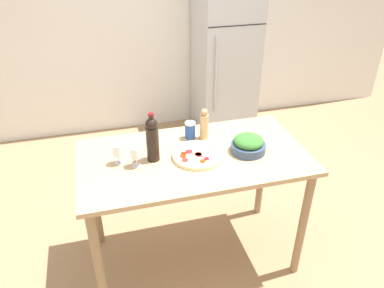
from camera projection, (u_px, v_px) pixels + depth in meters
The scene contains 11 objects.
ground_plane at pixel (193, 254), 2.82m from camera, with size 14.00×14.00×0.00m, color #9E7A56.
wall_back at pixel (139, 14), 3.95m from camera, with size 6.40×0.06×2.60m.
refrigerator at pixel (225, 56), 4.05m from camera, with size 0.60×0.65×1.79m.
prep_counter at pixel (194, 171), 2.42m from camera, with size 1.44×0.77×0.89m.
wine_bottle at pixel (152, 138), 2.24m from camera, with size 0.08×0.08×0.32m.
wine_glass_near at pixel (136, 153), 2.21m from camera, with size 0.07×0.07×0.13m.
wine_glass_far at pixel (118, 151), 2.23m from camera, with size 0.07×0.07×0.13m.
pepper_mill at pixel (204, 124), 2.49m from camera, with size 0.06×0.06×0.22m.
salad_bowl at pixel (248, 144), 2.37m from camera, with size 0.22×0.22×0.12m.
homemade_pizza at pixel (198, 155), 2.33m from camera, with size 0.32×0.32×0.03m.
salt_canister at pixel (190, 130), 2.51m from camera, with size 0.07×0.07×0.12m.
Camera 1 is at (-0.52, -1.91, 2.17)m, focal length 35.00 mm.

